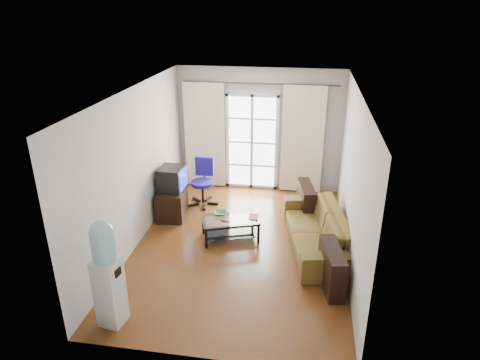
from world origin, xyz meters
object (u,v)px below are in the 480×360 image
sofa (317,229)px  crt_tv (171,178)px  tv_stand (172,203)px  coffee_table (230,226)px  task_chair (203,191)px  water_cooler (107,272)px

sofa → crt_tv: bearing=-115.1°
tv_stand → crt_tv: crt_tv is taller
sofa → coffee_table: size_ratio=2.15×
task_chair → water_cooler: water_cooler is taller
task_chair → crt_tv: bearing=-127.5°
coffee_table → water_cooler: size_ratio=0.73×
tv_stand → water_cooler: water_cooler is taller
sofa → tv_stand: bearing=-114.5°
water_cooler → tv_stand: bearing=101.5°
tv_stand → task_chair: (0.47, 0.64, 0.00)m
crt_tv → task_chair: bearing=55.7°
crt_tv → water_cooler: water_cooler is taller
crt_tv → task_chair: size_ratio=0.55×
sofa → coffee_table: (-1.52, 0.00, -0.07)m
tv_stand → sofa: bearing=-19.7°
crt_tv → water_cooler: 3.09m
sofa → tv_stand: 2.91m
crt_tv → coffee_table: bearing=-25.7°
tv_stand → water_cooler: (0.14, -3.06, 0.52)m
coffee_table → tv_stand: (-1.30, 0.69, 0.03)m
coffee_table → task_chair: bearing=121.8°
sofa → water_cooler: water_cooler is taller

